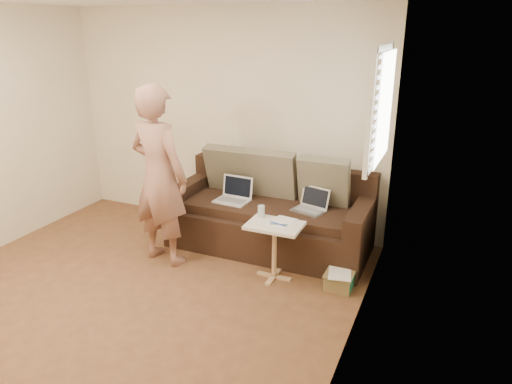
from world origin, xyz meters
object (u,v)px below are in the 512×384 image
Objects in this scene: laptop_silver at (308,211)px; striped_box at (339,280)px; laptop_white at (232,202)px; sofa at (269,212)px; side_table at (274,251)px; drinking_glass at (261,212)px; person at (159,176)px.

striped_box is (0.49, -0.53, -0.44)m from laptop_silver.
laptop_silver is 0.90× the size of laptop_white.
sofa is at bearing 18.53° from laptop_white.
laptop_white is 1.50m from striped_box.
laptop_silver reaches higher than side_table.
side_table is at bearing -64.20° from sofa.
sofa is 18.33× the size of drinking_glass.
drinking_glass reaches higher than laptop_white.
side_table is 0.68m from striped_box.
drinking_glass is (-0.34, -0.47, 0.12)m from laptop_silver.
laptop_silver is 0.60m from drinking_glass.
laptop_white is at bearing 144.23° from side_table.
side_table is at bearing -29.44° from drinking_glass.
laptop_white is at bearing -160.83° from laptop_silver.
person is 3.23× the size of side_table.
laptop_silver is 1.24× the size of striped_box.
drinking_glass is 0.45× the size of striped_box.
drinking_glass is at bearing 176.33° from striped_box.
side_table is at bearing -32.46° from laptop_white.
laptop_silver is at bearing 132.80° from striped_box.
striped_box is (0.95, -0.58, -0.34)m from sofa.
person is at bearing -141.72° from sofa.
person reaches higher than side_table.
laptop_white is 0.91m from side_table.
striped_box is (0.65, 0.05, -0.21)m from side_table.
person is (-1.38, -0.68, 0.41)m from laptop_silver.
laptop_silver is at bearing 74.61° from side_table.
striped_box is (0.83, -0.05, -0.56)m from drinking_glass.
side_table is (0.30, -0.62, -0.14)m from sofa.
laptop_silver is at bearing -144.24° from person.
striped_box is (1.87, 0.15, -0.85)m from person.
sofa is 8.20× the size of striped_box.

